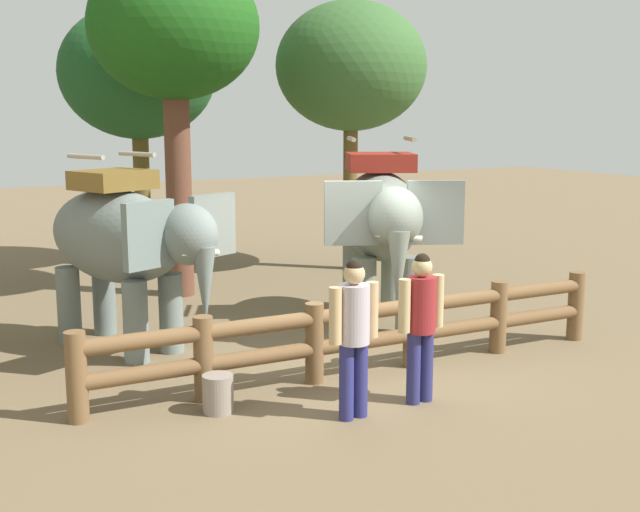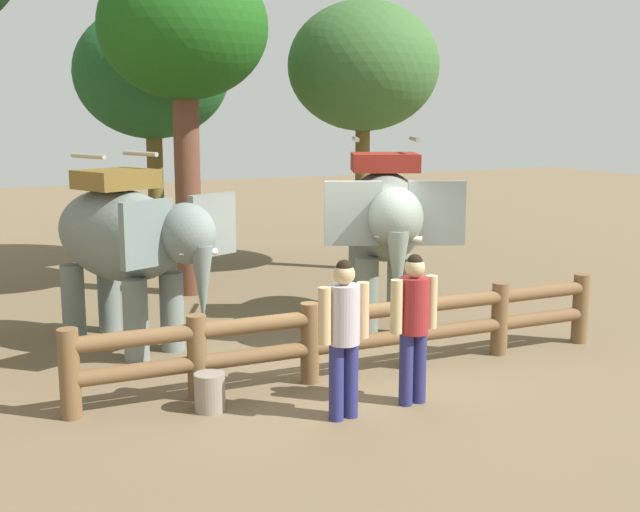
{
  "view_description": "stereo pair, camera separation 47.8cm",
  "coord_description": "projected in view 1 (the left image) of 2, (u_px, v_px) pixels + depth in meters",
  "views": [
    {
      "loc": [
        -5.37,
        -9.16,
        3.46
      ],
      "look_at": [
        0.0,
        0.99,
        1.4
      ],
      "focal_mm": 45.55,
      "sensor_mm": 36.0,
      "label": 1
    },
    {
      "loc": [
        -4.95,
        -9.38,
        3.46
      ],
      "look_at": [
        0.0,
        0.99,
        1.4
      ],
      "focal_mm": 45.55,
      "sensor_mm": 36.0,
      "label": 2
    }
  ],
  "objects": [
    {
      "name": "tree_back_center",
      "position": [
        351.0,
        68.0,
        17.28
      ],
      "size": [
        3.23,
        3.23,
        5.77
      ],
      "color": "brown",
      "rests_on": "ground"
    },
    {
      "name": "tourist_man_in_blue",
      "position": [
        421.0,
        317.0,
        9.6
      ],
      "size": [
        0.64,
        0.38,
        1.82
      ],
      "color": "navy",
      "rests_on": "ground"
    },
    {
      "name": "ground_plane",
      "position": [
        354.0,
        368.0,
        11.06
      ],
      "size": [
        60.0,
        60.0,
        0.0
      ],
      "primitive_type": "plane",
      "color": "brown"
    },
    {
      "name": "feed_bucket",
      "position": [
        218.0,
        394.0,
        9.41
      ],
      "size": [
        0.36,
        0.36,
        0.45
      ],
      "color": "gray",
      "rests_on": "ground"
    },
    {
      "name": "log_fence",
      "position": [
        365.0,
        330.0,
        10.71
      ],
      "size": [
        7.68,
        0.37,
        1.05
      ],
      "color": "brown",
      "rests_on": "ground"
    },
    {
      "name": "elephant_center",
      "position": [
        382.0,
        221.0,
        13.02
      ],
      "size": [
        2.71,
        3.61,
        3.05
      ],
      "color": "slate",
      "rests_on": "ground"
    },
    {
      "name": "tourist_woman_in_black",
      "position": [
        354.0,
        328.0,
        9.09
      ],
      "size": [
        0.65,
        0.39,
        1.84
      ],
      "color": "navy",
      "rests_on": "ground"
    },
    {
      "name": "elephant_near_left",
      "position": [
        125.0,
        241.0,
        11.64
      ],
      "size": [
        2.52,
        3.4,
        2.87
      ],
      "color": "slate",
      "rests_on": "ground"
    },
    {
      "name": "tree_far_left",
      "position": [
        138.0,
        74.0,
        17.54
      ],
      "size": [
        3.38,
        3.38,
        5.71
      ],
      "color": "brown",
      "rests_on": "ground"
    },
    {
      "name": "tree_deep_back",
      "position": [
        174.0,
        32.0,
        14.61
      ],
      "size": [
        3.09,
        3.09,
        6.27
      ],
      "color": "brown",
      "rests_on": "ground"
    }
  ]
}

